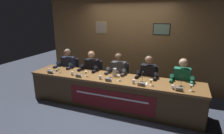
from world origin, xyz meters
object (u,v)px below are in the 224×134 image
juice_glass_center (119,77)px  microphone_center (112,75)px  chair_far_left (71,74)px  microphone_far_right (181,83)px  panelist_left (91,70)px  juice_glass_left (86,73)px  water_pitcher_central (115,72)px  juice_glass_far_left (59,69)px  panelist_center (118,73)px  water_cup_left (72,74)px  water_cup_center (100,78)px  microphone_right (142,78)px  juice_glass_right (151,81)px  chair_far_right (180,89)px  chair_left (94,77)px  panelist_far_right (181,81)px  nameplate_far_right (179,89)px  nameplate_far_left (51,72)px  panelist_right (148,77)px  conference_table (110,88)px  chair_right (148,85)px  microphone_far_left (58,68)px  panelist_far_left (67,67)px  water_cup_right (134,82)px  water_cup_far_right (173,87)px  nameplate_left (79,76)px  juice_glass_far_right (191,87)px  microphone_left (81,71)px  nameplate_center (108,80)px  water_cup_far_left (49,70)px  nameplate_right (141,84)px  chair_center (120,81)px

juice_glass_center → microphone_center: (-0.21, 0.11, -0.01)m
chair_far_left → microphone_far_right: (3.08, -0.59, 0.37)m
panelist_left → juice_glass_left: bearing=-73.4°
chair_far_left → water_pitcher_central: bearing=-17.3°
chair_far_left → juice_glass_far_left: size_ratio=7.30×
microphone_center → panelist_center: bearing=90.6°
water_cup_left → water_cup_center: 0.76m
chair_far_left → microphone_right: bearing=-15.5°
juice_glass_far_left → juice_glass_right: same height
panelist_left → panelist_center: size_ratio=1.00×
chair_far_right → water_pitcher_central: water_pitcher_central is taller
microphone_right → chair_left: bearing=157.2°
panelist_far_right → nameplate_far_right: bearing=-92.1°
panelist_left → nameplate_far_right: 2.38m
nameplate_far_left → nameplate_far_right: (3.06, 0.01, -0.00)m
juice_glass_left → water_pitcher_central: (0.64, 0.26, 0.01)m
panelist_right → conference_table: bearing=-146.7°
panelist_left → water_pitcher_central: 0.86m
chair_right → panelist_far_right: (0.77, -0.20, 0.28)m
microphone_far_left → nameplate_far_right: 3.04m
panelist_far_left → microphone_center: (1.54, -0.42, 0.09)m
water_cup_right → microphone_right: size_ratio=0.39×
water_cup_far_right → juice_glass_far_left: bearing=178.2°
nameplate_left → juice_glass_far_right: 2.46m
panelist_far_left → juice_glass_center: panelist_far_left is taller
microphone_left → panelist_far_right: (2.34, 0.46, -0.09)m
panelist_left → juice_glass_right: (1.72, -0.57, 0.11)m
microphone_left → water_cup_right: size_ratio=2.54×
nameplate_center → water_cup_right: (0.56, 0.07, -0.00)m
panelist_far_right → microphone_center: bearing=-164.6°
water_cup_far_left → nameplate_right: 2.45m
juice_glass_far_left → juice_glass_right: 2.35m
water_cup_left → chair_center: size_ratio=0.09×
chair_far_left → chair_left: (0.77, 0.00, 0.00)m
water_cup_far_left → water_cup_left: 0.72m
nameplate_right → microphone_left: bearing=172.1°
juice_glass_right → nameplate_far_right: 0.58m
chair_center → water_cup_left: bearing=-140.0°
nameplate_right → nameplate_far_left: bearing=-179.9°
nameplate_far_right → water_cup_center: bearing=178.4°
chair_right → chair_center: bearing=180.0°
microphone_left → panelist_center: (0.80, 0.46, -0.09)m
microphone_left → panelist_far_right: bearing=11.0°
water_cup_far_left → water_cup_right: size_ratio=1.00×
microphone_right → microphone_left: bearing=-179.0°
panelist_center → chair_right: (0.77, 0.20, -0.28)m
water_cup_center → juice_glass_right: bearing=2.5°
chair_right → water_cup_left: bearing=-155.0°
panelist_center → water_pitcher_central: bearing=-83.6°
chair_center → panelist_center: bearing=-90.0°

